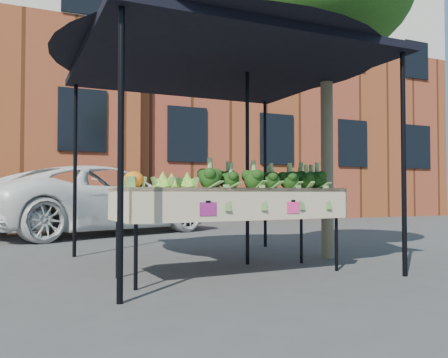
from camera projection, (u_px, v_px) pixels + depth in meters
ground at (238, 276)px, 4.77m from camera, size 90.00×90.00×0.00m
table at (232, 231)px, 4.90m from camera, size 2.43×0.91×0.90m
canopy at (218, 149)px, 5.55m from camera, size 3.16×3.16×2.74m
broccoli_heap at (263, 176)px, 5.10m from camera, size 1.60×0.57×0.26m
romanesco_cluster at (172, 177)px, 4.63m from camera, size 0.43×0.47×0.20m
cauliflower_pair at (134, 178)px, 4.44m from camera, size 0.20×0.20×0.18m
vehicle at (102, 114)px, 9.94m from camera, size 2.18×2.69×5.06m
street_tree at (327, 83)px, 6.15m from camera, size 2.33×2.33×4.59m
building_right at (258, 110)px, 19.16m from camera, size 12.00×8.00×8.50m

